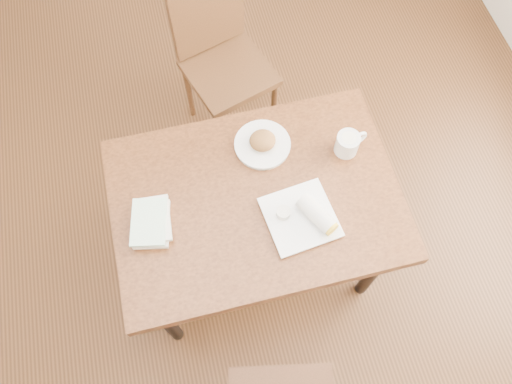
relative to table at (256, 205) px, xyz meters
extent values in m
cube|color=#472814|center=(0.00, 0.00, -0.67)|extent=(4.00, 5.00, 0.01)
cube|color=brown|center=(0.00, 0.00, 0.05)|extent=(1.18, 0.84, 0.06)
cylinder|color=black|center=(-0.49, -0.32, -0.32)|extent=(0.06, 0.06, 0.69)
cylinder|color=black|center=(0.49, -0.32, -0.32)|extent=(0.06, 0.06, 0.69)
cylinder|color=black|center=(-0.49, 0.32, -0.32)|extent=(0.06, 0.06, 0.69)
cylinder|color=black|center=(0.49, 0.32, -0.32)|extent=(0.06, 0.06, 0.69)
cylinder|color=#462514|center=(-0.24, -0.63, -0.44)|extent=(0.04, 0.04, 0.45)
cylinder|color=#462514|center=(0.11, -0.70, -0.44)|extent=(0.04, 0.04, 0.45)
cylinder|color=#492A14|center=(0.18, 1.10, -0.44)|extent=(0.04, 0.04, 0.45)
cylinder|color=#492A14|center=(-0.16, 0.99, -0.44)|extent=(0.04, 0.04, 0.45)
cylinder|color=#492A14|center=(0.29, 0.75, -0.44)|extent=(0.04, 0.04, 0.45)
cylinder|color=#492A14|center=(-0.05, 0.64, -0.44)|extent=(0.04, 0.04, 0.45)
cube|color=#492A14|center=(0.07, 0.87, -0.20)|extent=(0.53, 0.53, 0.04)
cube|color=#492A14|center=(0.01, 1.05, 0.06)|extent=(0.39, 0.16, 0.45)
cylinder|color=white|center=(0.09, 0.23, 0.09)|extent=(0.24, 0.24, 0.02)
cylinder|color=white|center=(0.09, 0.23, 0.10)|extent=(0.24, 0.24, 0.01)
ellipsoid|color=#B27538|center=(0.09, 0.23, 0.13)|extent=(0.14, 0.13, 0.06)
cylinder|color=white|center=(0.43, 0.12, 0.13)|extent=(0.10, 0.10, 0.10)
torus|color=white|center=(0.48, 0.14, 0.13)|extent=(0.08, 0.03, 0.08)
cylinder|color=tan|center=(0.43, 0.12, 0.18)|extent=(0.09, 0.09, 0.01)
cylinder|color=#F2E5CC|center=(0.43, 0.12, 0.18)|extent=(0.06, 0.06, 0.00)
cube|color=white|center=(0.15, -0.13, 0.09)|extent=(0.29, 0.29, 0.02)
cube|color=white|center=(0.15, -0.13, 0.10)|extent=(0.30, 0.30, 0.01)
cylinder|color=white|center=(0.21, -0.15, 0.14)|extent=(0.14, 0.18, 0.07)
cylinder|color=yellow|center=(0.24, -0.22, 0.14)|extent=(0.06, 0.05, 0.06)
cylinder|color=silver|center=(0.08, -0.11, 0.12)|extent=(0.06, 0.06, 0.03)
cylinder|color=red|center=(0.08, -0.11, 0.13)|extent=(0.05, 0.05, 0.01)
cube|color=white|center=(-0.43, -0.02, 0.09)|extent=(0.18, 0.23, 0.02)
cube|color=silver|center=(-0.42, -0.01, 0.11)|extent=(0.15, 0.21, 0.02)
cube|color=#96E1B0|center=(-0.44, -0.02, 0.13)|extent=(0.17, 0.22, 0.01)
camera|label=1|loc=(-0.20, -0.82, 1.95)|focal=35.00mm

